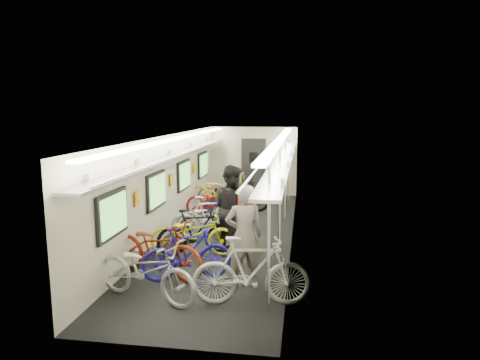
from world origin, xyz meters
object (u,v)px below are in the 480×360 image
(bicycle_0, at_px, (146,270))
(bicycle_1, at_px, (187,254))
(passenger_near, at_px, (244,236))
(passenger_mid, at_px, (232,209))
(backpack, at_px, (246,208))

(bicycle_0, relative_size, bicycle_1, 1.17)
(passenger_near, bearing_deg, bicycle_0, 12.83)
(bicycle_1, xyz_separation_m, passenger_near, (1.04, -0.10, 0.40))
(passenger_near, bearing_deg, bicycle_1, -20.84)
(passenger_near, distance_m, passenger_mid, 1.80)
(passenger_near, xyz_separation_m, passenger_mid, (-0.50, 1.73, 0.04))
(bicycle_1, relative_size, backpack, 4.28)
(bicycle_1, height_order, passenger_mid, passenger_mid)
(backpack, bearing_deg, passenger_near, -105.57)
(passenger_near, height_order, passenger_mid, passenger_mid)
(bicycle_0, xyz_separation_m, passenger_mid, (0.96, 2.52, 0.44))
(bicycle_0, xyz_separation_m, bicycle_1, (0.43, 0.89, -0.01))
(bicycle_1, distance_m, passenger_near, 1.12)
(passenger_near, relative_size, passenger_mid, 0.95)
(bicycle_1, height_order, passenger_near, passenger_near)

